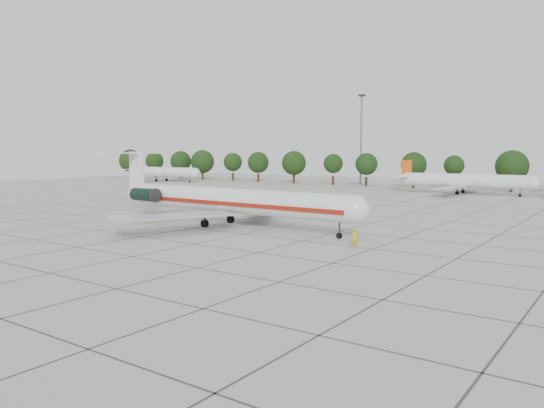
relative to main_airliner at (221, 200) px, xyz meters
The scene contains 8 objects.
ground 8.49m from the main_airliner, 30.86° to the right, with size 260.00×260.00×0.00m, color #ACACA5.
apron_joints 13.29m from the main_airliner, 58.55° to the left, with size 170.00×170.00×0.02m, color #383838.
main_airliner is the anchor object (origin of this frame).
ground_crew 21.58m from the main_airliner, 11.99° to the right, with size 0.71×0.47×1.94m, color #D9BE0C.
bg_airliner_a 104.12m from the main_airliner, 140.90° to the left, with size 28.24×27.20×7.40m.
bg_airliner_c 69.58m from the main_airliner, 80.77° to the left, with size 28.24×27.20×7.40m.
tree_line 81.18m from the main_airliner, 93.51° to the left, with size 249.86×8.44×10.22m.
floodlight_mast 91.67m from the main_airliner, 104.82° to the left, with size 1.60×1.60×25.45m.
Camera 1 is at (37.24, -46.83, 9.38)m, focal length 35.00 mm.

